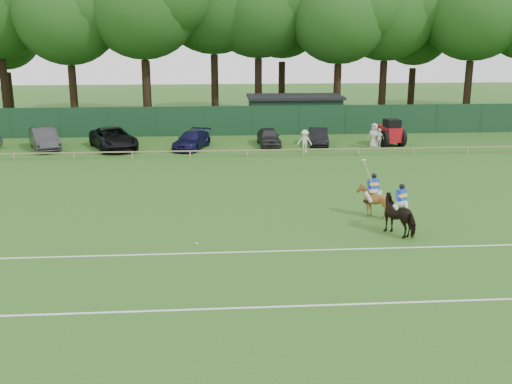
{
  "coord_description": "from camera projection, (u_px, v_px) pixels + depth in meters",
  "views": [
    {
      "loc": [
        -1.48,
        -23.36,
        8.45
      ],
      "look_at": [
        0.5,
        3.0,
        1.4
      ],
      "focal_mm": 42.0,
      "sensor_mm": 36.0,
      "label": 1
    }
  ],
  "objects": [
    {
      "name": "spectator_right",
      "position": [
        374.0,
        136.0,
        44.99
      ],
      "size": [
        1.1,
        1.03,
        1.89
      ],
      "primitive_type": "imported",
      "rotation": [
        0.0,
        0.0,
        -0.64
      ],
      "color": "beige",
      "rests_on": "ground"
    },
    {
      "name": "utility_shed",
      "position": [
        294.0,
        112.0,
        53.74
      ],
      "size": [
        8.4,
        4.4,
        3.04
      ],
      "color": "#14331E",
      "rests_on": "ground"
    },
    {
      "name": "estate_black",
      "position": [
        318.0,
        137.0,
        46.27
      ],
      "size": [
        1.81,
        4.06,
        1.3
      ],
      "primitive_type": "imported",
      "rotation": [
        0.0,
        0.0,
        -0.11
      ],
      "color": "black",
      "rests_on": "ground"
    },
    {
      "name": "pitch_rail",
      "position": [
        233.0,
        150.0,
        42.03
      ],
      "size": [
        62.1,
        0.1,
        0.5
      ],
      "color": "#997F5B",
      "rests_on": "ground"
    },
    {
      "name": "rider_chestnut",
      "position": [
        374.0,
        187.0,
        28.02
      ],
      "size": [
        0.95,
        0.54,
        2.05
      ],
      "rotation": [
        0.0,
        0.0,
        3.28
      ],
      "color": "silver",
      "rests_on": "ground"
    },
    {
      "name": "sedan_grey",
      "position": [
        44.0,
        139.0,
        44.64
      ],
      "size": [
        3.44,
        5.13,
        1.6
      ],
      "primitive_type": "imported",
      "rotation": [
        0.0,
        0.0,
        0.4
      ],
      "color": "#313234",
      "rests_on": "ground"
    },
    {
      "name": "horse_chestnut",
      "position": [
        373.0,
        201.0,
        28.22
      ],
      "size": [
        1.42,
        1.55,
        1.53
      ],
      "primitive_type": "imported",
      "rotation": [
        0.0,
        0.0,
        3.28
      ],
      "color": "brown",
      "rests_on": "ground"
    },
    {
      "name": "pitch_lines",
      "position": [
        256.0,
        276.0,
        21.42
      ],
      "size": [
        60.0,
        5.1,
        0.01
      ],
      "color": "silver",
      "rests_on": "ground"
    },
    {
      "name": "tractor",
      "position": [
        390.0,
        133.0,
        46.02
      ],
      "size": [
        2.06,
        2.72,
        2.07
      ],
      "rotation": [
        0.0,
        0.0,
        0.18
      ],
      "color": "#9E0E15",
      "rests_on": "ground"
    },
    {
      "name": "horse_dark",
      "position": [
        400.0,
        215.0,
        25.76
      ],
      "size": [
        1.85,
        2.18,
        1.69
      ],
      "primitive_type": "imported",
      "rotation": [
        0.0,
        0.0,
        3.72
      ],
      "color": "black",
      "rests_on": "ground"
    },
    {
      "name": "spectator_left",
      "position": [
        305.0,
        141.0,
        43.47
      ],
      "size": [
        1.14,
        0.76,
        1.65
      ],
      "primitive_type": "imported",
      "rotation": [
        0.0,
        0.0,
        -0.15
      ],
      "color": "silver",
      "rests_on": "ground"
    },
    {
      "name": "suv_black",
      "position": [
        114.0,
        138.0,
        44.75
      ],
      "size": [
        4.66,
        6.31,
        1.59
      ],
      "primitive_type": "imported",
      "rotation": [
        0.0,
        0.0,
        0.4
      ],
      "color": "black",
      "rests_on": "ground"
    },
    {
      "name": "hatch_grey",
      "position": [
        269.0,
        137.0,
        46.2
      ],
      "size": [
        1.7,
        4.0,
        1.35
      ],
      "primitive_type": "imported",
      "rotation": [
        0.0,
        0.0,
        0.03
      ],
      "color": "#2F2F32",
      "rests_on": "ground"
    },
    {
      "name": "ground",
      "position": [
        249.0,
        243.0,
        24.8
      ],
      "size": [
        160.0,
        160.0,
        0.0
      ],
      "primitive_type": "plane",
      "color": "#1E4C14",
      "rests_on": "ground"
    },
    {
      "name": "sedan_navy",
      "position": [
        192.0,
        140.0,
        44.88
      ],
      "size": [
        3.19,
        4.88,
        1.32
      ],
      "primitive_type": "imported",
      "rotation": [
        0.0,
        0.0,
        -0.32
      ],
      "color": "#15133E",
      "rests_on": "ground"
    },
    {
      "name": "rider_dark",
      "position": [
        402.0,
        198.0,
        25.56
      ],
      "size": [
        0.86,
        0.64,
        1.41
      ],
      "rotation": [
        0.0,
        0.0,
        3.72
      ],
      "color": "silver",
      "rests_on": "ground"
    },
    {
      "name": "tree_row",
      "position": [
        247.0,
        122.0,
        58.67
      ],
      "size": [
        96.0,
        12.0,
        21.0
      ],
      "primitive_type": null,
      "color": "#26561C",
      "rests_on": "ground"
    },
    {
      "name": "spectator_mid",
      "position": [
        379.0,
        139.0,
        44.79
      ],
      "size": [
        0.98,
        0.68,
        1.55
      ],
      "primitive_type": "imported",
      "rotation": [
        0.0,
        0.0,
        0.36
      ],
      "color": "white",
      "rests_on": "ground"
    },
    {
      "name": "polo_ball",
      "position": [
        197.0,
        243.0,
        24.65
      ],
      "size": [
        0.09,
        0.09,
        0.09
      ],
      "primitive_type": "sphere",
      "color": "silver",
      "rests_on": "ground"
    },
    {
      "name": "perimeter_fence",
      "position": [
        229.0,
        121.0,
        50.49
      ],
      "size": [
        92.08,
        0.08,
        2.5
      ],
      "color": "#14351E",
      "rests_on": "ground"
    }
  ]
}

